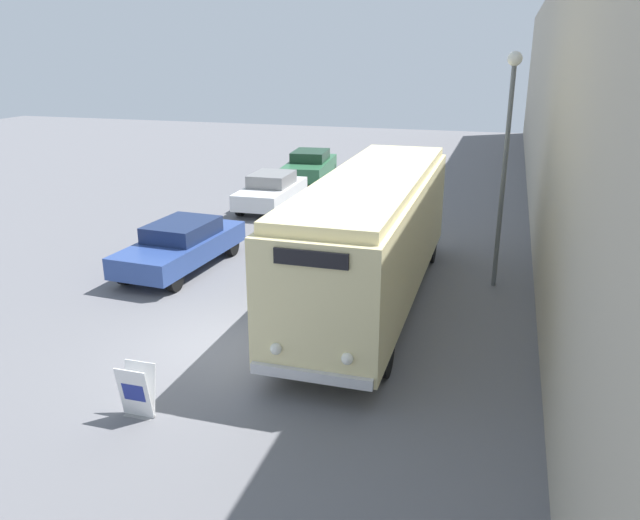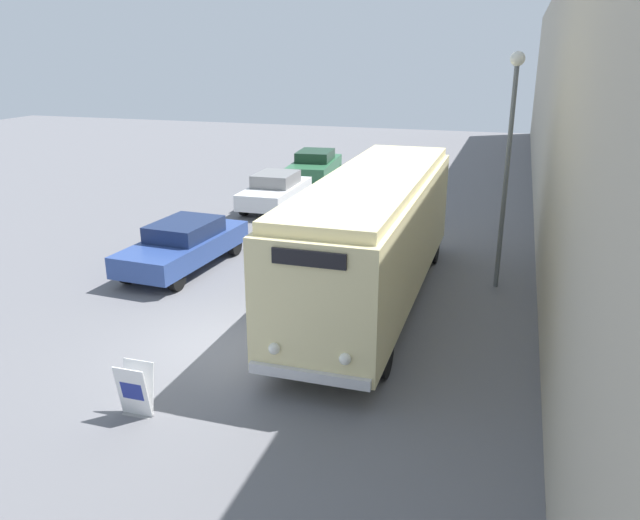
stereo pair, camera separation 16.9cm
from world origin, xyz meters
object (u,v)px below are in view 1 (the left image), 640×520
streetlamp (507,139)px  parked_car_far (310,166)px  sign_board (137,392)px  vintage_bus (372,233)px  parked_car_near (181,245)px  parked_car_mid (271,190)px

streetlamp → parked_car_far: size_ratio=1.27×
parked_car_far → streetlamp: bearing=-58.6°
sign_board → vintage_bus: bearing=66.0°
vintage_bus → streetlamp: size_ratio=1.68×
vintage_bus → parked_car_near: (-5.87, 0.95, -1.12)m
sign_board → streetlamp: size_ratio=0.16×
streetlamp → parked_car_mid: bearing=144.2°
streetlamp → parked_car_mid: streetlamp is taller
vintage_bus → parked_car_far: vintage_bus is taller
parked_car_mid → parked_car_near: bearing=-90.4°
parked_car_near → parked_car_mid: size_ratio=1.10×
parked_car_far → parked_car_near: bearing=-94.4°
streetlamp → parked_car_far: bearing=127.0°
parked_car_near → parked_car_far: bearing=94.5°
vintage_bus → sign_board: bearing=-114.0°
streetlamp → parked_car_mid: (-8.97, 6.47, -3.26)m
vintage_bus → parked_car_far: size_ratio=2.12×
vintage_bus → parked_car_near: size_ratio=2.15×
streetlamp → parked_car_far: streetlamp is taller
vintage_bus → sign_board: (-2.81, -6.30, -1.38)m
parked_car_mid → parked_car_far: 5.64m
vintage_bus → parked_car_mid: bearing=124.8°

